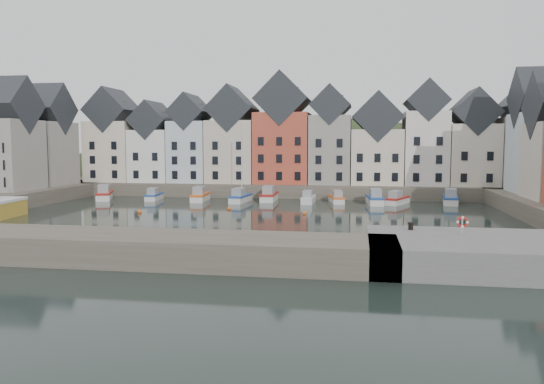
% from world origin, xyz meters
% --- Properties ---
extents(ground, '(260.00, 260.00, 0.00)m').
position_xyz_m(ground, '(0.00, 0.00, 0.00)').
color(ground, black).
rests_on(ground, ground).
extents(far_quay, '(90.00, 16.00, 2.00)m').
position_xyz_m(far_quay, '(0.00, 30.00, 1.00)').
color(far_quay, '#544D41').
rests_on(far_quay, ground).
extents(near_quay, '(18.00, 10.00, 2.00)m').
position_xyz_m(near_quay, '(22.00, -20.00, 1.00)').
color(near_quay, '#60605E').
rests_on(near_quay, ground).
extents(near_wall, '(50.00, 6.00, 2.00)m').
position_xyz_m(near_wall, '(-10.00, -22.00, 1.00)').
color(near_wall, '#544D41').
rests_on(near_wall, ground).
extents(hillside, '(153.60, 70.40, 64.00)m').
position_xyz_m(hillside, '(0.02, 56.00, -17.96)').
color(hillside, '#26341A').
rests_on(hillside, ground).
extents(far_terrace, '(72.37, 8.16, 17.78)m').
position_xyz_m(far_terrace, '(3.21, 28.00, 8.88)').
color(far_terrace, beige).
rests_on(far_terrace, far_quay).
extents(left_terrace, '(7.65, 17.00, 15.69)m').
position_xyz_m(left_terrace, '(-36.00, 13.50, 8.88)').
color(left_terrace, gray).
rests_on(left_terrace, left_quay).
extents(mooring_buoys, '(20.50, 5.50, 0.50)m').
position_xyz_m(mooring_buoys, '(-4.00, 5.33, 0.15)').
color(mooring_buoys, orange).
rests_on(mooring_buoys, ground).
extents(boat_a, '(4.35, 6.91, 2.54)m').
position_xyz_m(boat_a, '(-25.52, 16.80, 0.76)').
color(boat_a, silver).
rests_on(boat_a, ground).
extents(boat_b, '(2.30, 5.49, 2.05)m').
position_xyz_m(boat_b, '(-17.95, 17.49, 0.61)').
color(boat_b, silver).
rests_on(boat_b, ground).
extents(boat_c, '(2.56, 6.44, 2.41)m').
position_xyz_m(boat_c, '(-10.68, 17.19, 0.72)').
color(boat_c, silver).
rests_on(boat_c, ground).
extents(boat_d, '(2.40, 6.20, 11.59)m').
position_xyz_m(boat_d, '(-4.50, 16.60, 0.75)').
color(boat_d, silver).
rests_on(boat_d, ground).
extents(boat_e, '(2.19, 6.61, 2.52)m').
position_xyz_m(boat_e, '(-0.68, 19.10, 0.75)').
color(boat_e, silver).
rests_on(boat_e, ground).
extents(boat_f, '(1.76, 5.40, 2.06)m').
position_xyz_m(boat_f, '(5.28, 17.14, 0.61)').
color(boat_f, silver).
rests_on(boat_f, ground).
extents(boat_g, '(2.65, 5.56, 2.05)m').
position_xyz_m(boat_g, '(9.23, 18.22, 0.61)').
color(boat_g, silver).
rests_on(boat_g, ground).
extents(boat_h, '(2.53, 6.50, 2.44)m').
position_xyz_m(boat_h, '(14.57, 17.36, 0.73)').
color(boat_h, silver).
rests_on(boat_h, ground).
extents(boat_i, '(3.85, 5.81, 2.15)m').
position_xyz_m(boat_i, '(17.63, 17.59, 0.64)').
color(boat_i, silver).
rests_on(boat_i, ground).
extents(boat_j, '(2.76, 6.51, 2.42)m').
position_xyz_m(boat_j, '(25.02, 19.08, 0.72)').
color(boat_j, silver).
rests_on(boat_j, ground).
extents(mooring_bollard, '(0.48, 0.48, 0.56)m').
position_xyz_m(mooring_bollard, '(16.22, -16.86, 2.31)').
color(mooring_bollard, black).
rests_on(mooring_bollard, near_quay).
extents(life_ring_post, '(0.80, 0.17, 1.30)m').
position_xyz_m(life_ring_post, '(19.65, -18.39, 2.86)').
color(life_ring_post, gray).
rests_on(life_ring_post, near_quay).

